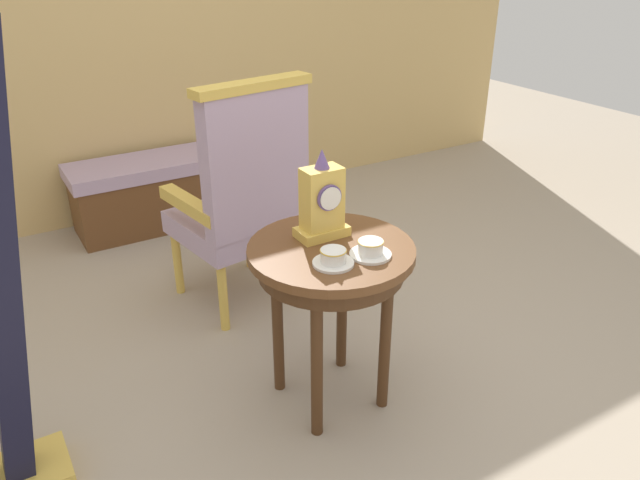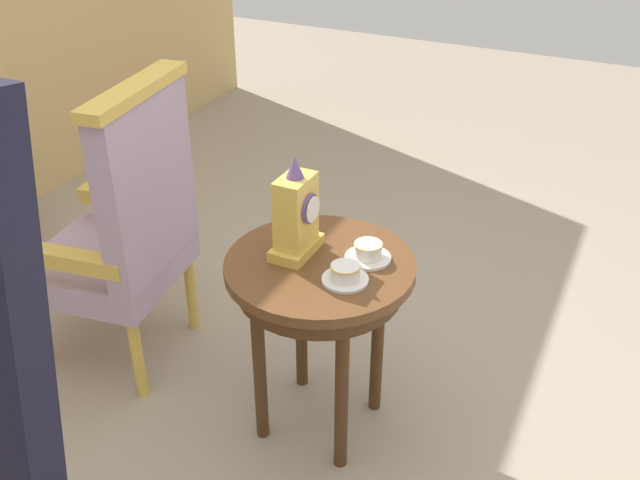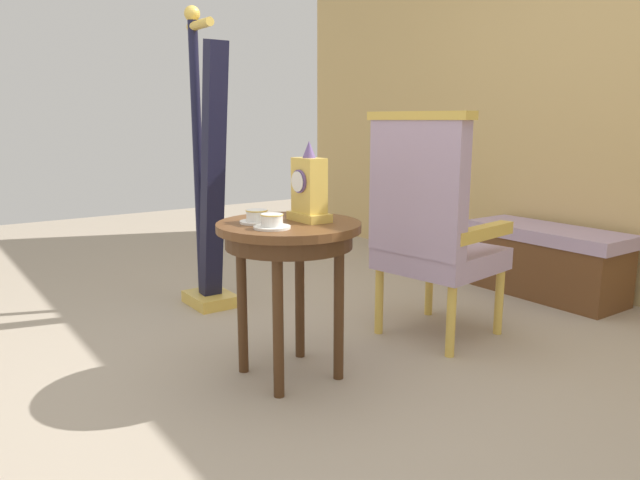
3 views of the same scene
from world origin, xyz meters
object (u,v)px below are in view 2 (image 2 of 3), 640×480
(teacup_right, at_px, (368,252))
(armchair, at_px, (125,226))
(teacup_left, at_px, (345,274))
(mantel_clock, at_px, (296,216))
(side_table, at_px, (320,285))

(teacup_right, bearing_deg, armchair, 93.35)
(teacup_right, xyz_separation_m, armchair, (-0.05, 0.94, -0.11))
(teacup_left, height_order, armchair, armchair)
(teacup_left, bearing_deg, mantel_clock, 68.60)
(teacup_right, distance_m, mantel_clock, 0.25)
(mantel_clock, distance_m, armchair, 0.75)
(side_table, distance_m, teacup_left, 0.18)
(teacup_left, xyz_separation_m, armchair, (0.09, 0.93, -0.11))
(teacup_left, relative_size, teacup_right, 0.97)
(armchair, bearing_deg, mantel_clock, -90.68)
(mantel_clock, relative_size, armchair, 0.29)
(mantel_clock, bearing_deg, side_table, -100.32)
(teacup_right, bearing_deg, side_table, 121.69)
(side_table, relative_size, mantel_clock, 2.02)
(side_table, xyz_separation_m, armchair, (0.03, 0.81, 0.00))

